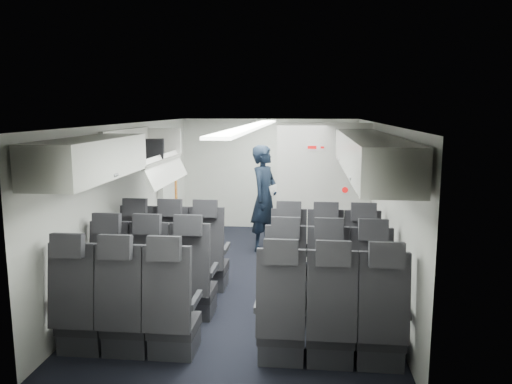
% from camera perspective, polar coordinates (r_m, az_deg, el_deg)
% --- Properties ---
extents(cabin_shell, '(3.41, 6.01, 2.16)m').
position_cam_1_polar(cabin_shell, '(6.85, -0.35, -0.77)').
color(cabin_shell, black).
rests_on(cabin_shell, ground).
extents(seat_row_front, '(3.33, 0.56, 1.24)m').
position_cam_1_polar(seat_row_front, '(6.50, -0.86, -7.87)').
color(seat_row_front, '#262529').
rests_on(seat_row_front, cabin_shell).
extents(seat_row_mid, '(3.33, 0.56, 1.24)m').
position_cam_1_polar(seat_row_mid, '(5.66, -1.95, -10.57)').
color(seat_row_mid, '#262529').
rests_on(seat_row_mid, cabin_shell).
extents(seat_row_rear, '(3.33, 0.56, 1.24)m').
position_cam_1_polar(seat_row_rear, '(4.83, -3.45, -14.21)').
color(seat_row_rear, '#262529').
rests_on(seat_row_rear, cabin_shell).
extents(overhead_bin_left_rear, '(0.53, 1.80, 0.40)m').
position_cam_1_polar(overhead_bin_left_rear, '(5.18, -18.49, 3.64)').
color(overhead_bin_left_rear, silver).
rests_on(overhead_bin_left_rear, cabin_shell).
extents(overhead_bin_left_front_open, '(0.64, 1.70, 0.72)m').
position_cam_1_polar(overhead_bin_left_front_open, '(6.83, -12.73, 4.17)').
color(overhead_bin_left_front_open, '#9E9E93').
rests_on(overhead_bin_left_front_open, cabin_shell).
extents(overhead_bin_right_rear, '(0.53, 1.80, 0.40)m').
position_cam_1_polar(overhead_bin_right_rear, '(4.77, 13.92, 3.38)').
color(overhead_bin_right_rear, silver).
rests_on(overhead_bin_right_rear, cabin_shell).
extents(overhead_bin_right_front, '(0.53, 1.70, 0.40)m').
position_cam_1_polar(overhead_bin_right_front, '(6.50, 11.82, 5.02)').
color(overhead_bin_right_front, silver).
rests_on(overhead_bin_right_front, cabin_shell).
extents(bulkhead_partition, '(1.40, 0.15, 2.13)m').
position_cam_1_polar(bulkhead_partition, '(7.61, 7.68, -0.18)').
color(bulkhead_partition, white).
rests_on(bulkhead_partition, cabin_shell).
extents(galley_unit, '(0.85, 0.52, 1.90)m').
position_cam_1_polar(galley_unit, '(9.52, 7.14, 1.02)').
color(galley_unit, '#939399').
rests_on(galley_unit, cabin_shell).
extents(boarding_door, '(0.12, 1.27, 1.86)m').
position_cam_1_polar(boarding_door, '(8.69, -10.01, 0.17)').
color(boarding_door, silver).
rests_on(boarding_door, cabin_shell).
extents(flight_attendant, '(0.62, 0.75, 1.76)m').
position_cam_1_polar(flight_attendant, '(8.28, 0.99, -0.69)').
color(flight_attendant, black).
rests_on(flight_attendant, ground).
extents(carry_on_bag, '(0.49, 0.39, 0.26)m').
position_cam_1_polar(carry_on_bag, '(6.92, -12.30, 4.83)').
color(carry_on_bag, black).
rests_on(carry_on_bag, overhead_bin_left_front_open).
extents(papers, '(0.20, 0.14, 0.16)m').
position_cam_1_polar(papers, '(8.19, 2.28, 0.35)').
color(papers, white).
rests_on(papers, flight_attendant).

